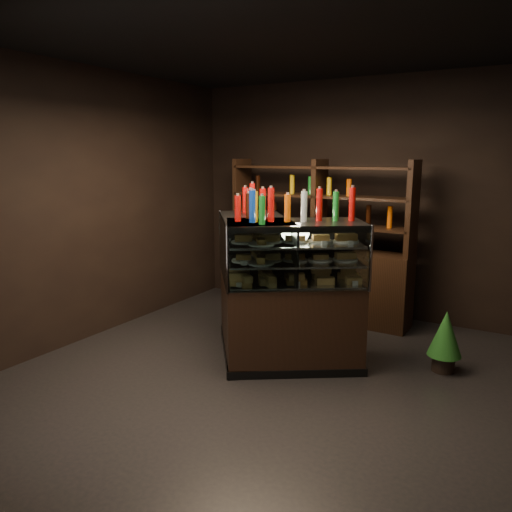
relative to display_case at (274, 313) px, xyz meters
The scene contains 7 objects.
ground 0.81m from the display_case, 54.13° to the right, with size 5.00×5.00×0.00m, color black.
room_shell 1.60m from the display_case, 54.13° to the right, with size 5.02×5.02×3.01m.
display_case is the anchor object (origin of this frame).
food_display 0.63m from the display_case, 99.59° to the right, with size 1.50×1.06×0.44m.
bottles_top 1.09m from the display_case, 80.41° to the left, with size 1.33×0.92×0.30m.
potted_conifer 1.66m from the display_case, 19.62° to the left, with size 0.32×0.32×0.68m.
back_shelving 1.54m from the display_case, 97.06° to the left, with size 2.38×0.48×2.00m.
Camera 1 is at (1.91, -3.71, 2.04)m, focal length 35.00 mm.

